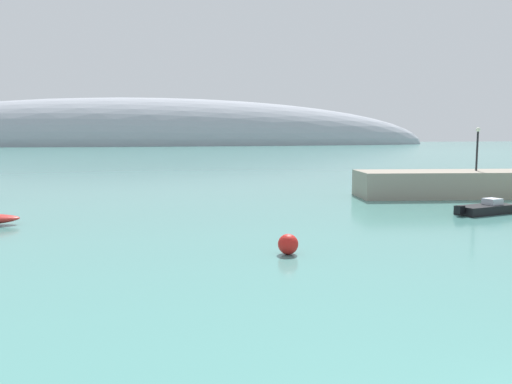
{
  "coord_description": "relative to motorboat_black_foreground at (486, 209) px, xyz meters",
  "views": [
    {
      "loc": [
        -8.31,
        -5.94,
        5.13
      ],
      "look_at": [
        -1.5,
        23.39,
        1.68
      ],
      "focal_mm": 35.62,
      "sensor_mm": 36.0,
      "label": 1
    }
  ],
  "objects": [
    {
      "name": "breakwater_rocks",
      "position": [
        7.87,
        7.74,
        0.73
      ],
      "size": [
        25.24,
        8.64,
        2.12
      ],
      "primitive_type": "cube",
      "rotation": [
        0.0,
        0.0,
        -0.16
      ],
      "color": "gray",
      "rests_on": "ground"
    },
    {
      "name": "harbor_lamp_post",
      "position": [
        5.37,
        8.36,
        4.03
      ],
      "size": [
        0.36,
        0.36,
        3.55
      ],
      "color": "black",
      "rests_on": "breakwater_rocks"
    },
    {
      "name": "motorboat_black_foreground",
      "position": [
        0.0,
        0.0,
        0.0
      ],
      "size": [
        4.62,
        2.41,
        0.97
      ],
      "rotation": [
        0.0,
        0.0,
        0.23
      ],
      "color": "black",
      "rests_on": "water"
    },
    {
      "name": "distant_ridge",
      "position": [
        -15.44,
        210.88,
        -0.33
      ],
      "size": [
        273.32,
        50.45,
        43.01
      ],
      "primitive_type": "ellipsoid",
      "color": "#999EA8",
      "rests_on": "ground"
    },
    {
      "name": "mooring_buoy_red",
      "position": [
        -15.63,
        -7.76,
        0.11
      ],
      "size": [
        0.88,
        0.88,
        0.88
      ],
      "primitive_type": "sphere",
      "color": "red",
      "rests_on": "water"
    }
  ]
}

